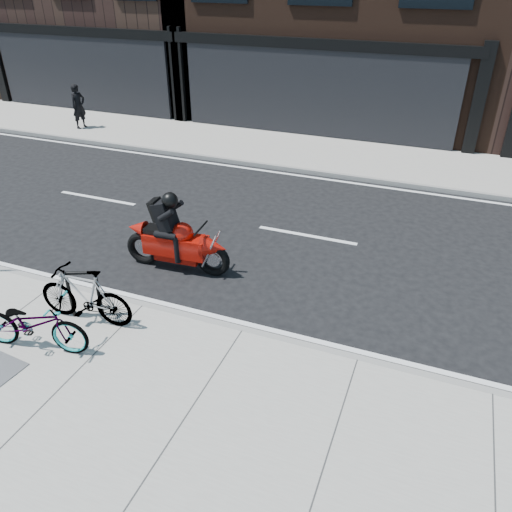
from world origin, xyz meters
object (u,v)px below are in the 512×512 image
at_px(bicycle_rear, 85,295).
at_px(motorcycle, 180,240).
at_px(bike_rack, 84,290).
at_px(pedestrian, 79,106).
at_px(bicycle_front, 33,323).

bearing_deg(bicycle_rear, motorcycle, 160.75).
xyz_separation_m(bike_rack, pedestrian, (-7.77, 9.72, 0.26)).
relative_size(motorcycle, pedestrian, 1.44).
xyz_separation_m(bicycle_front, motorcycle, (0.92, 3.19, 0.09)).
bearing_deg(pedestrian, bike_rack, -128.37).
bearing_deg(bike_rack, motorcycle, 71.99).
relative_size(bicycle_front, motorcycle, 0.80).
distance_m(bicycle_front, bicycle_rear, 0.95).
relative_size(bicycle_front, pedestrian, 1.15).
relative_size(bicycle_rear, motorcycle, 0.76).
bearing_deg(bike_rack, pedestrian, 128.63).
distance_m(bike_rack, motorcycle, 2.30).
distance_m(bike_rack, bicycle_front, 1.03).
bearing_deg(motorcycle, bicycle_rear, -108.83).
xyz_separation_m(bike_rack, motorcycle, (0.71, 2.19, 0.03)).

